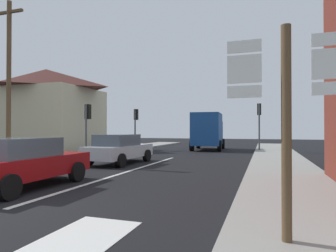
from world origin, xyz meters
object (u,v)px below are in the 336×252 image
sedan_near (22,162)px  delivery_truck (208,130)px  traffic_light_far_left (136,120)px  traffic_light_near_left (87,118)px  traffic_light_far_right (259,116)px  route_sign_post (286,116)px  sedan_far (119,149)px

sedan_near → delivery_truck: (2.27, 17.46, 0.89)m
traffic_light_far_left → traffic_light_near_left: bearing=-90.0°
delivery_truck → traffic_light_far_right: (4.12, -0.38, 1.13)m
traffic_light_far_right → traffic_light_near_left: size_ratio=1.15×
traffic_light_far_right → route_sign_post: bearing=-88.1°
traffic_light_far_right → traffic_light_far_left: (-9.85, -1.56, -0.24)m
sedan_near → delivery_truck: 17.63m
sedan_near → traffic_light_far_left: size_ratio=1.23×
delivery_truck → traffic_light_far_left: 6.11m
sedan_far → route_sign_post: route_sign_post is taller
sedan_near → traffic_light_far_left: traffic_light_far_left is taller
route_sign_post → traffic_light_far_left: (-10.50, 17.85, 0.63)m
traffic_light_near_left → delivery_truck: bearing=57.5°
traffic_light_near_left → traffic_light_far_left: (0.00, 7.04, 0.13)m
sedan_near → traffic_light_far_left: (-3.45, 15.53, 1.78)m
traffic_light_far_left → route_sign_post: bearing=-59.5°
delivery_truck → traffic_light_far_right: 4.29m
traffic_light_near_left → traffic_light_far_left: size_ratio=0.95×
route_sign_post → traffic_light_far_left: size_ratio=0.93×
traffic_light_far_left → delivery_truck: bearing=18.7°
route_sign_post → delivery_truck: bearing=103.6°
sedan_far → traffic_light_near_left: size_ratio=1.32×
sedan_far → traffic_light_far_right: traffic_light_far_right is taller
traffic_light_far_right → traffic_light_near_left: bearing=-138.9°
sedan_near → sedan_far: (-0.19, 6.37, 0.00)m
sedan_near → route_sign_post: (7.04, -2.32, 1.15)m
traffic_light_far_left → sedan_far: bearing=-70.4°
delivery_truck → traffic_light_far_left: size_ratio=1.49×
sedan_far → delivery_truck: size_ratio=0.84×
sedan_near → traffic_light_far_right: (6.39, 17.08, 2.02)m
route_sign_post → traffic_light_far_right: size_ratio=0.85×
delivery_truck → traffic_light_near_left: 10.67m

